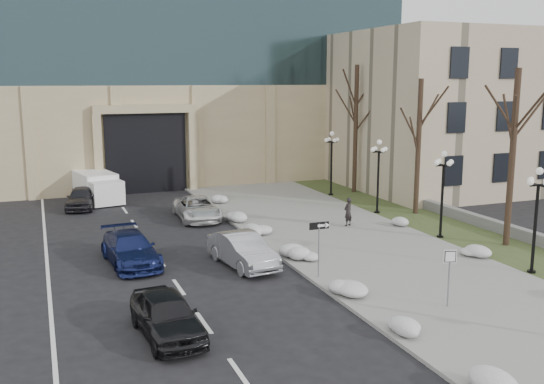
{
  "coord_description": "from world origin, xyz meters",
  "views": [
    {
      "loc": [
        -11.55,
        -13.6,
        8.43
      ],
      "look_at": [
        -1.94,
        11.1,
        3.5
      ],
      "focal_mm": 40.0,
      "sensor_mm": 36.0,
      "label": 1
    }
  ],
  "objects_px": {
    "car_e": "(82,198)",
    "lamppost_d": "(332,155)",
    "box_truck": "(96,187)",
    "car_c": "(130,249)",
    "lamppost_a": "(537,206)",
    "pedestrian": "(348,212)",
    "lamppost_c": "(378,166)",
    "one_way_sign": "(322,232)",
    "lamppost_b": "(443,183)",
    "car_a": "(167,315)",
    "car_b": "(243,250)",
    "keep_sign": "(450,266)",
    "car_d": "(197,208)"
  },
  "relations": [
    {
      "from": "car_e",
      "to": "lamppost_d",
      "type": "bearing_deg",
      "value": 5.71
    },
    {
      "from": "car_e",
      "to": "box_truck",
      "type": "xyz_separation_m",
      "value": [
        1.15,
        2.63,
        0.24
      ]
    },
    {
      "from": "car_c",
      "to": "lamppost_d",
      "type": "relative_size",
      "value": 1.05
    },
    {
      "from": "car_e",
      "to": "lamppost_a",
      "type": "height_order",
      "value": "lamppost_a"
    },
    {
      "from": "pedestrian",
      "to": "lamppost_c",
      "type": "height_order",
      "value": "lamppost_c"
    },
    {
      "from": "car_c",
      "to": "pedestrian",
      "type": "height_order",
      "value": "pedestrian"
    },
    {
      "from": "lamppost_a",
      "to": "lamppost_d",
      "type": "distance_m",
      "value": 19.5
    },
    {
      "from": "one_way_sign",
      "to": "lamppost_b",
      "type": "height_order",
      "value": "lamppost_b"
    },
    {
      "from": "car_a",
      "to": "one_way_sign",
      "type": "xyz_separation_m",
      "value": [
        7.37,
        3.44,
        1.34
      ]
    },
    {
      "from": "car_e",
      "to": "lamppost_d",
      "type": "distance_m",
      "value": 17.64
    },
    {
      "from": "car_b",
      "to": "lamppost_b",
      "type": "relative_size",
      "value": 0.97
    },
    {
      "from": "lamppost_b",
      "to": "lamppost_d",
      "type": "distance_m",
      "value": 13.0
    },
    {
      "from": "car_a",
      "to": "box_truck",
      "type": "relative_size",
      "value": 0.66
    },
    {
      "from": "one_way_sign",
      "to": "lamppost_a",
      "type": "xyz_separation_m",
      "value": [
        8.85,
        -2.78,
        0.99
      ]
    },
    {
      "from": "car_e",
      "to": "pedestrian",
      "type": "xyz_separation_m",
      "value": [
        13.92,
        -11.15,
        0.22
      ]
    },
    {
      "from": "car_c",
      "to": "keep_sign",
      "type": "distance_m",
      "value": 14.25
    },
    {
      "from": "one_way_sign",
      "to": "lamppost_b",
      "type": "bearing_deg",
      "value": 22.32
    },
    {
      "from": "car_b",
      "to": "lamppost_d",
      "type": "height_order",
      "value": "lamppost_d"
    },
    {
      "from": "car_a",
      "to": "car_e",
      "type": "height_order",
      "value": "car_a"
    },
    {
      "from": "car_e",
      "to": "lamppost_a",
      "type": "bearing_deg",
      "value": -38.48
    },
    {
      "from": "lamppost_c",
      "to": "car_e",
      "type": "bearing_deg",
      "value": 153.45
    },
    {
      "from": "keep_sign",
      "to": "lamppost_c",
      "type": "relative_size",
      "value": 0.48
    },
    {
      "from": "car_e",
      "to": "one_way_sign",
      "type": "bearing_deg",
      "value": -52.94
    },
    {
      "from": "keep_sign",
      "to": "lamppost_b",
      "type": "height_order",
      "value": "lamppost_b"
    },
    {
      "from": "car_c",
      "to": "car_e",
      "type": "bearing_deg",
      "value": 89.89
    },
    {
      "from": "car_d",
      "to": "one_way_sign",
      "type": "xyz_separation_m",
      "value": [
        2.16,
        -12.97,
        1.39
      ]
    },
    {
      "from": "lamppost_a",
      "to": "lamppost_d",
      "type": "bearing_deg",
      "value": 90.0
    },
    {
      "from": "car_d",
      "to": "lamppost_b",
      "type": "relative_size",
      "value": 1.05
    },
    {
      "from": "one_way_sign",
      "to": "lamppost_d",
      "type": "distance_m",
      "value": 18.94
    },
    {
      "from": "one_way_sign",
      "to": "lamppost_d",
      "type": "relative_size",
      "value": 0.53
    },
    {
      "from": "keep_sign",
      "to": "lamppost_b",
      "type": "distance_m",
      "value": 10.53
    },
    {
      "from": "car_b",
      "to": "lamppost_b",
      "type": "distance_m",
      "value": 11.68
    },
    {
      "from": "car_c",
      "to": "one_way_sign",
      "type": "distance_m",
      "value": 9.03
    },
    {
      "from": "box_truck",
      "to": "lamppost_d",
      "type": "bearing_deg",
      "value": -28.11
    },
    {
      "from": "lamppost_a",
      "to": "box_truck",
      "type": "bearing_deg",
      "value": 123.7
    },
    {
      "from": "car_a",
      "to": "lamppost_b",
      "type": "xyz_separation_m",
      "value": [
        16.23,
        7.16,
        2.33
      ]
    },
    {
      "from": "lamppost_a",
      "to": "lamppost_b",
      "type": "relative_size",
      "value": 1.0
    },
    {
      "from": "lamppost_c",
      "to": "lamppost_d",
      "type": "distance_m",
      "value": 6.5
    },
    {
      "from": "car_c",
      "to": "lamppost_a",
      "type": "relative_size",
      "value": 1.05
    },
    {
      "from": "lamppost_b",
      "to": "lamppost_c",
      "type": "distance_m",
      "value": 6.5
    },
    {
      "from": "car_e",
      "to": "lamppost_c",
      "type": "height_order",
      "value": "lamppost_c"
    },
    {
      "from": "car_d",
      "to": "one_way_sign",
      "type": "bearing_deg",
      "value": -78.66
    },
    {
      "from": "pedestrian",
      "to": "lamppost_a",
      "type": "height_order",
      "value": "lamppost_a"
    },
    {
      "from": "keep_sign",
      "to": "lamppost_c",
      "type": "height_order",
      "value": "lamppost_c"
    },
    {
      "from": "box_truck",
      "to": "one_way_sign",
      "type": "height_order",
      "value": "one_way_sign"
    },
    {
      "from": "one_way_sign",
      "to": "lamppost_d",
      "type": "xyz_separation_m",
      "value": [
        8.85,
        16.72,
        0.99
      ]
    },
    {
      "from": "car_b",
      "to": "keep_sign",
      "type": "relative_size",
      "value": 2.02
    },
    {
      "from": "car_d",
      "to": "lamppost_a",
      "type": "relative_size",
      "value": 1.05
    },
    {
      "from": "car_d",
      "to": "keep_sign",
      "type": "relative_size",
      "value": 2.17
    },
    {
      "from": "car_d",
      "to": "one_way_sign",
      "type": "relative_size",
      "value": 1.97
    }
  ]
}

